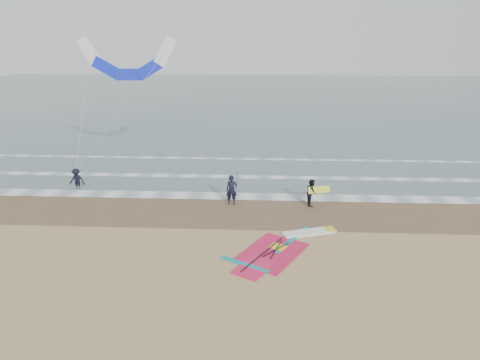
{
  "coord_description": "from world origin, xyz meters",
  "views": [
    {
      "loc": [
        0.78,
        -16.4,
        9.61
      ],
      "look_at": [
        -0.28,
        5.0,
        2.2
      ],
      "focal_mm": 32.0,
      "sensor_mm": 36.0,
      "label": 1
    }
  ],
  "objects_px": {
    "windsurf_rig": "(283,247)",
    "person_wading": "(76,175)",
    "person_standing": "(232,190)",
    "surf_kite": "(128,63)",
    "person_walking": "(312,192)"
  },
  "relations": [
    {
      "from": "windsurf_rig",
      "to": "surf_kite",
      "type": "distance_m",
      "value": 16.65
    },
    {
      "from": "person_standing",
      "to": "person_wading",
      "type": "relative_size",
      "value": 1.11
    },
    {
      "from": "person_standing",
      "to": "person_wading",
      "type": "bearing_deg",
      "value": 163.35
    },
    {
      "from": "person_standing",
      "to": "surf_kite",
      "type": "distance_m",
      "value": 11.39
    },
    {
      "from": "person_walking",
      "to": "surf_kite",
      "type": "relative_size",
      "value": 0.19
    },
    {
      "from": "person_walking",
      "to": "surf_kite",
      "type": "distance_m",
      "value": 14.8
    },
    {
      "from": "windsurf_rig",
      "to": "person_wading",
      "type": "xyz_separation_m",
      "value": [
        -13.14,
        7.79,
        0.76
      ]
    },
    {
      "from": "person_walking",
      "to": "person_wading",
      "type": "height_order",
      "value": "person_wading"
    },
    {
      "from": "windsurf_rig",
      "to": "surf_kite",
      "type": "height_order",
      "value": "surf_kite"
    },
    {
      "from": "person_standing",
      "to": "person_walking",
      "type": "distance_m",
      "value": 4.67
    },
    {
      "from": "windsurf_rig",
      "to": "person_wading",
      "type": "distance_m",
      "value": 15.29
    },
    {
      "from": "person_walking",
      "to": "windsurf_rig",
      "type": "bearing_deg",
      "value": 158.92
    },
    {
      "from": "person_walking",
      "to": "person_wading",
      "type": "distance_m",
      "value": 15.2
    },
    {
      "from": "person_standing",
      "to": "surf_kite",
      "type": "height_order",
      "value": "surf_kite"
    },
    {
      "from": "windsurf_rig",
      "to": "person_walking",
      "type": "height_order",
      "value": "person_walking"
    }
  ]
}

